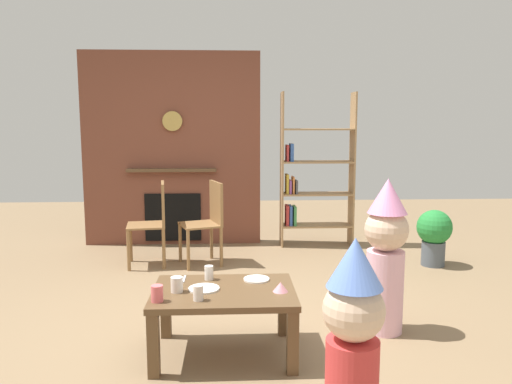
# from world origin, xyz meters

# --- Properties ---
(ground_plane) EXTENTS (12.00, 12.00, 0.00)m
(ground_plane) POSITION_xyz_m (0.00, 0.00, 0.00)
(ground_plane) COLOR #846B4C
(brick_fireplace_feature) EXTENTS (2.20, 0.28, 2.40)m
(brick_fireplace_feature) POSITION_xyz_m (-0.79, 2.60, 1.19)
(brick_fireplace_feature) COLOR brown
(brick_fireplace_feature) RESTS_ON ground_plane
(bookshelf) EXTENTS (0.90, 0.28, 1.90)m
(bookshelf) POSITION_xyz_m (0.93, 2.40, 0.86)
(bookshelf) COLOR #9E7A51
(bookshelf) RESTS_ON ground_plane
(coffee_table) EXTENTS (0.93, 0.66, 0.45)m
(coffee_table) POSITION_xyz_m (-0.11, -0.54, 0.37)
(coffee_table) COLOR brown
(coffee_table) RESTS_ON ground_plane
(paper_cup_near_left) EXTENTS (0.08, 0.08, 0.10)m
(paper_cup_near_left) POSITION_xyz_m (-0.41, -0.58, 0.50)
(paper_cup_near_left) COLOR silver
(paper_cup_near_left) RESTS_ON coffee_table
(paper_cup_near_right) EXTENTS (0.07, 0.07, 0.10)m
(paper_cup_near_right) POSITION_xyz_m (-0.51, -0.74, 0.50)
(paper_cup_near_right) COLOR #E5666B
(paper_cup_near_right) RESTS_ON coffee_table
(paper_cup_center) EXTENTS (0.06, 0.06, 0.10)m
(paper_cup_center) POSITION_xyz_m (-0.22, -0.33, 0.49)
(paper_cup_center) COLOR silver
(paper_cup_center) RESTS_ON coffee_table
(paper_cup_far_left) EXTENTS (0.06, 0.06, 0.10)m
(paper_cup_far_left) POSITION_xyz_m (-0.26, -0.74, 0.49)
(paper_cup_far_left) COLOR silver
(paper_cup_far_left) RESTS_ON coffee_table
(paper_plate_front) EXTENTS (0.21, 0.21, 0.01)m
(paper_plate_front) POSITION_xyz_m (-0.24, -0.54, 0.45)
(paper_plate_front) COLOR white
(paper_plate_front) RESTS_ON coffee_table
(paper_plate_rear) EXTENTS (0.18, 0.18, 0.01)m
(paper_plate_rear) POSITION_xyz_m (0.12, -0.35, 0.45)
(paper_plate_rear) COLOR white
(paper_plate_rear) RESTS_ON coffee_table
(birthday_cake_slice) EXTENTS (0.10, 0.10, 0.06)m
(birthday_cake_slice) POSITION_xyz_m (0.26, -0.60, 0.48)
(birthday_cake_slice) COLOR pink
(birthday_cake_slice) RESTS_ON coffee_table
(table_fork) EXTENTS (0.02, 0.15, 0.01)m
(table_fork) POSITION_xyz_m (-0.39, -0.31, 0.45)
(table_fork) COLOR silver
(table_fork) RESTS_ON coffee_table
(child_with_cone_hat) EXTENTS (0.29, 0.29, 1.03)m
(child_with_cone_hat) POSITION_xyz_m (0.50, -1.57, 0.54)
(child_with_cone_hat) COLOR #D13838
(child_with_cone_hat) RESTS_ON ground_plane
(child_in_pink) EXTENTS (0.32, 0.32, 1.14)m
(child_in_pink) POSITION_xyz_m (1.06, -0.23, 0.60)
(child_in_pink) COLOR #EAB2C6
(child_in_pink) RESTS_ON ground_plane
(dining_chair_left) EXTENTS (0.45, 0.45, 0.90)m
(dining_chair_left) POSITION_xyz_m (-0.88, 1.60, 0.51)
(dining_chair_left) COLOR olive
(dining_chair_left) RESTS_ON ground_plane
(dining_chair_middle) EXTENTS (0.51, 0.51, 0.90)m
(dining_chair_middle) POSITION_xyz_m (-0.31, 1.62, 0.51)
(dining_chair_middle) COLOR olive
(dining_chair_middle) RESTS_ON ground_plane
(potted_plant_tall) EXTENTS (0.37, 0.37, 0.61)m
(potted_plant_tall) POSITION_xyz_m (2.12, 1.42, 0.35)
(potted_plant_tall) COLOR #4C5660
(potted_plant_tall) RESTS_ON ground_plane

